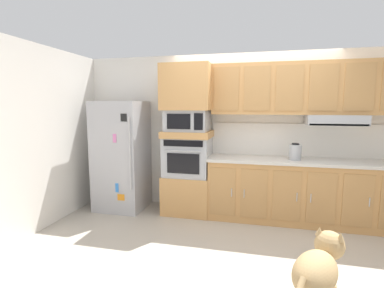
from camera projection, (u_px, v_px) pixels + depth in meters
name	position (u px, v px, depth m)	size (l,w,h in m)	color
ground_plane	(246.00, 238.00, 3.61)	(9.60, 9.60, 0.00)	#B2A899
back_kitchen_wall	(251.00, 133.00, 4.52)	(6.20, 0.12, 2.50)	silver
side_panel_left	(52.00, 136.00, 4.09)	(0.12, 7.10, 2.50)	silver
refrigerator	(122.00, 155.00, 4.62)	(0.76, 0.73, 1.76)	#ADADB2
oven_base_cabinet	(188.00, 193.00, 4.51)	(0.74, 0.62, 0.60)	tan
built_in_oven	(188.00, 156.00, 4.43)	(0.70, 0.62, 0.60)	#A8AAAF
appliance_mid_shelf	(188.00, 134.00, 4.39)	(0.74, 0.62, 0.10)	tan
microwave	(188.00, 121.00, 4.36)	(0.64, 0.54, 0.32)	#A8AAAF
appliance_upper_cabinet	(188.00, 88.00, 4.30)	(0.74, 0.62, 0.68)	tan
lower_cabinet_run	(317.00, 193.00, 4.05)	(3.09, 0.63, 0.88)	tan
countertop_slab	(319.00, 162.00, 4.00)	(3.13, 0.64, 0.04)	beige
backsplash_panel	(316.00, 140.00, 4.24)	(3.13, 0.02, 0.50)	white
upper_cabinet_with_hood	(322.00, 90.00, 3.98)	(3.09, 0.48, 0.88)	tan
electric_kettle	(295.00, 152.00, 4.01)	(0.17, 0.17, 0.24)	#A8AAAF
dog	(319.00, 268.00, 2.22)	(0.55, 0.89, 0.64)	tan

